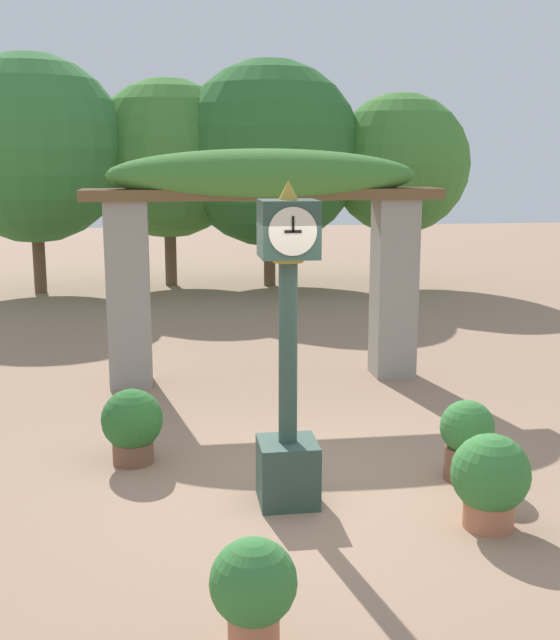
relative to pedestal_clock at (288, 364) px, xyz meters
name	(u,v)px	position (x,y,z in m)	size (l,w,h in m)	color
ground_plane	(315,491)	(0.29, 0.20, -1.28)	(60.00, 60.00, 0.00)	#9E7A60
pedestal_clock	(288,364)	(0.00, 0.00, 0.00)	(0.52, 0.53, 2.86)	#2D473D
pergola	(264,212)	(0.29, 4.11, 1.05)	(4.83, 1.16, 3.17)	gray
potted_plant_near_left	(132,424)	(-1.41, 1.16, -0.87)	(0.62, 0.62, 0.77)	brown
potted_plant_near_right	(467,437)	(1.77, 0.28, -0.86)	(0.52, 0.52, 0.78)	brown
potted_plant_far_left	(490,478)	(1.59, -0.72, -0.85)	(0.66, 0.66, 0.81)	#B26B4C
potted_plant_far_right	(253,590)	(-0.54, -2.22, -0.84)	(0.54, 0.54, 0.77)	#B26B4C
tree_line	(200,155)	(-0.22, 12.47, 1.84)	(12.25, 4.69, 5.36)	brown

